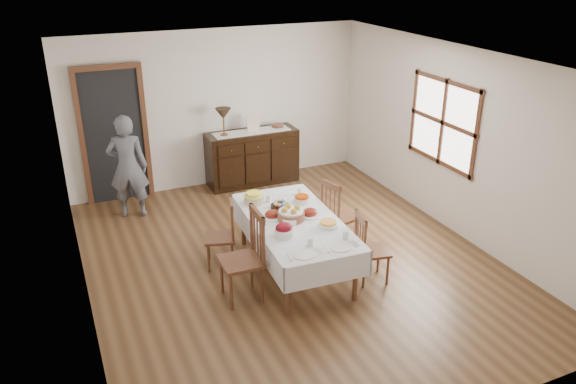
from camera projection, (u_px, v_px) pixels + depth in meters
name	position (u px, v px, depth m)	size (l,w,h in m)	color
ground	(291.00, 261.00, 7.32)	(6.00, 6.00, 0.00)	brown
room_shell	(267.00, 133.00, 6.96)	(5.02, 6.02, 2.65)	silver
dining_table	(295.00, 226.00, 6.89)	(1.16, 2.10, 0.70)	silver
chair_left_near	(246.00, 256.00, 6.36)	(0.47, 0.47, 1.09)	brown
chair_left_far	(223.00, 234.00, 7.06)	(0.46, 0.46, 0.89)	brown
chair_right_near	(369.00, 248.00, 6.73)	(0.44, 0.44, 0.90)	brown
chair_right_far	(337.00, 214.00, 7.48)	(0.48, 0.48, 0.99)	brown
sideboard	(252.00, 157.00, 9.59)	(1.54, 0.56, 0.93)	black
person	(128.00, 163.00, 8.26)	(0.53, 0.34, 1.68)	#565962
bread_basket	(291.00, 214.00, 6.83)	(0.34, 0.34, 0.18)	brown
egg_basket	(280.00, 205.00, 7.15)	(0.25, 0.25, 0.10)	black
ham_platter_a	(272.00, 215.00, 6.91)	(0.30, 0.30, 0.11)	white
ham_platter_b	(310.00, 213.00, 6.96)	(0.30, 0.30, 0.11)	white
beet_bowl	(284.00, 230.00, 6.45)	(0.24, 0.24, 0.16)	white
carrot_bowl	(302.00, 199.00, 7.32)	(0.22, 0.22, 0.09)	white
pineapple_bowl	(254.00, 198.00, 7.28)	(0.26, 0.26, 0.15)	#CDC186
casserole_dish	(328.00, 224.00, 6.68)	(0.24, 0.24, 0.07)	white
butter_dish	(290.00, 222.00, 6.71)	(0.14, 0.10, 0.07)	white
setting_left	(306.00, 250.00, 6.13)	(0.43, 0.31, 0.10)	white
setting_right	(342.00, 243.00, 6.28)	(0.43, 0.31, 0.10)	white
glass_far_a	(268.00, 198.00, 7.32)	(0.06, 0.06, 0.10)	white
glass_far_b	(300.00, 191.00, 7.54)	(0.07, 0.07, 0.10)	white
runner	(252.00, 132.00, 9.38)	(1.30, 0.35, 0.01)	white
table_lamp	(223.00, 115.00, 9.05)	(0.26, 0.26, 0.46)	brown
picture_frame	(253.00, 123.00, 9.35)	(0.22, 0.08, 0.28)	beige
deco_bowl	(278.00, 126.00, 9.60)	(0.20, 0.20, 0.06)	brown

